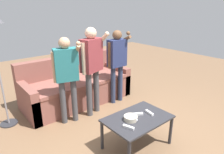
{
  "coord_description": "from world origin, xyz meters",
  "views": [
    {
      "loc": [
        -1.86,
        -1.87,
        1.9
      ],
      "look_at": [
        -0.02,
        0.37,
        0.87
      ],
      "focal_mm": 32.53,
      "sensor_mm": 36.0,
      "label": 1
    }
  ],
  "objects_px": {
    "player_right": "(117,58)",
    "game_remote_wand_near": "(138,114)",
    "snack_bowl": "(131,118)",
    "coffee_table": "(138,121)",
    "couch": "(76,87)",
    "game_remote_nunchuk": "(135,119)",
    "player_left": "(66,71)",
    "player_center": "(92,62)",
    "game_remote_wand_spare": "(149,113)",
    "game_remote_wand_far": "(128,127)"
  },
  "relations": [
    {
      "from": "game_remote_nunchuk",
      "to": "player_left",
      "type": "bearing_deg",
      "value": 104.91
    },
    {
      "from": "game_remote_wand_spare",
      "to": "coffee_table",
      "type": "bearing_deg",
      "value": 172.87
    },
    {
      "from": "coffee_table",
      "to": "game_remote_wand_spare",
      "type": "bearing_deg",
      "value": -7.13
    },
    {
      "from": "coffee_table",
      "to": "game_remote_wand_far",
      "type": "height_order",
      "value": "game_remote_wand_far"
    },
    {
      "from": "snack_bowl",
      "to": "player_left",
      "type": "xyz_separation_m",
      "value": [
        -0.3,
        1.17,
        0.42
      ]
    },
    {
      "from": "couch",
      "to": "game_remote_wand_near",
      "type": "bearing_deg",
      "value": -91.17
    },
    {
      "from": "game_remote_wand_near",
      "to": "game_remote_wand_far",
      "type": "relative_size",
      "value": 0.94
    },
    {
      "from": "player_right",
      "to": "couch",
      "type": "bearing_deg",
      "value": 138.12
    },
    {
      "from": "game_remote_wand_near",
      "to": "player_center",
      "type": "bearing_deg",
      "value": 89.32
    },
    {
      "from": "snack_bowl",
      "to": "player_right",
      "type": "relative_size",
      "value": 0.12
    },
    {
      "from": "player_center",
      "to": "coffee_table",
      "type": "bearing_deg",
      "value": -93.19
    },
    {
      "from": "game_remote_nunchuk",
      "to": "game_remote_wand_near",
      "type": "distance_m",
      "value": 0.16
    },
    {
      "from": "couch",
      "to": "player_center",
      "type": "relative_size",
      "value": 1.37
    },
    {
      "from": "game_remote_wand_far",
      "to": "player_center",
      "type": "bearing_deg",
      "value": 75.25
    },
    {
      "from": "player_center",
      "to": "game_remote_wand_spare",
      "type": "bearing_deg",
      "value": -83.22
    },
    {
      "from": "player_center",
      "to": "game_remote_wand_far",
      "type": "xyz_separation_m",
      "value": [
        -0.34,
        -1.28,
        -0.51
      ]
    },
    {
      "from": "game_remote_nunchuk",
      "to": "game_remote_wand_far",
      "type": "distance_m",
      "value": 0.19
    },
    {
      "from": "snack_bowl",
      "to": "player_left",
      "type": "relative_size",
      "value": 0.13
    },
    {
      "from": "couch",
      "to": "game_remote_wand_near",
      "type": "relative_size",
      "value": 14.64
    },
    {
      "from": "coffee_table",
      "to": "game_remote_nunchuk",
      "type": "distance_m",
      "value": 0.13
    },
    {
      "from": "game_remote_wand_spare",
      "to": "game_remote_wand_near",
      "type": "bearing_deg",
      "value": 153.54
    },
    {
      "from": "couch",
      "to": "player_left",
      "type": "xyz_separation_m",
      "value": [
        -0.5,
        -0.64,
        0.6
      ]
    },
    {
      "from": "coffee_table",
      "to": "couch",
      "type": "bearing_deg",
      "value": 87.22
    },
    {
      "from": "game_remote_wand_near",
      "to": "player_right",
      "type": "bearing_deg",
      "value": 61.46
    },
    {
      "from": "game_remote_nunchuk",
      "to": "snack_bowl",
      "type": "bearing_deg",
      "value": 116.37
    },
    {
      "from": "coffee_table",
      "to": "player_center",
      "type": "height_order",
      "value": "player_center"
    },
    {
      "from": "game_remote_wand_near",
      "to": "game_remote_wand_far",
      "type": "xyz_separation_m",
      "value": [
        -0.32,
        -0.15,
        -0.0
      ]
    },
    {
      "from": "game_remote_nunchuk",
      "to": "game_remote_wand_far",
      "type": "relative_size",
      "value": 0.57
    },
    {
      "from": "game_remote_wand_near",
      "to": "game_remote_wand_far",
      "type": "height_order",
      "value": "same"
    },
    {
      "from": "coffee_table",
      "to": "snack_bowl",
      "type": "distance_m",
      "value": 0.15
    },
    {
      "from": "game_remote_nunchuk",
      "to": "game_remote_wand_spare",
      "type": "xyz_separation_m",
      "value": [
        0.3,
        0.01,
        -0.01
      ]
    },
    {
      "from": "player_left",
      "to": "player_center",
      "type": "relative_size",
      "value": 0.92
    },
    {
      "from": "game_remote_wand_spare",
      "to": "player_center",
      "type": "bearing_deg",
      "value": 96.78
    },
    {
      "from": "couch",
      "to": "game_remote_nunchuk",
      "type": "distance_m",
      "value": 1.87
    },
    {
      "from": "game_remote_nunchuk",
      "to": "game_remote_wand_spare",
      "type": "height_order",
      "value": "game_remote_nunchuk"
    },
    {
      "from": "player_right",
      "to": "game_remote_wand_near",
      "type": "relative_size",
      "value": 10.01
    },
    {
      "from": "player_center",
      "to": "player_right",
      "type": "relative_size",
      "value": 1.07
    },
    {
      "from": "player_right",
      "to": "game_remote_wand_near",
      "type": "distance_m",
      "value": 1.45
    },
    {
      "from": "player_center",
      "to": "player_right",
      "type": "bearing_deg",
      "value": 7.97
    },
    {
      "from": "coffee_table",
      "to": "snack_bowl",
      "type": "xyz_separation_m",
      "value": [
        -0.12,
        0.02,
        0.09
      ]
    },
    {
      "from": "couch",
      "to": "player_left",
      "type": "height_order",
      "value": "player_left"
    },
    {
      "from": "coffee_table",
      "to": "player_left",
      "type": "xyz_separation_m",
      "value": [
        -0.41,
        1.19,
        0.51
      ]
    },
    {
      "from": "coffee_table",
      "to": "game_remote_wand_spare",
      "type": "distance_m",
      "value": 0.22
    },
    {
      "from": "player_left",
      "to": "game_remote_nunchuk",
      "type": "bearing_deg",
      "value": -75.09
    },
    {
      "from": "coffee_table",
      "to": "game_remote_wand_far",
      "type": "distance_m",
      "value": 0.3
    },
    {
      "from": "player_center",
      "to": "game_remote_wand_near",
      "type": "distance_m",
      "value": 1.23
    },
    {
      "from": "snack_bowl",
      "to": "player_left",
      "type": "distance_m",
      "value": 1.28
    },
    {
      "from": "couch",
      "to": "snack_bowl",
      "type": "relative_size",
      "value": 11.74
    },
    {
      "from": "game_remote_wand_near",
      "to": "snack_bowl",
      "type": "bearing_deg",
      "value": -169.35
    },
    {
      "from": "player_center",
      "to": "game_remote_wand_far",
      "type": "relative_size",
      "value": 10.07
    }
  ]
}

